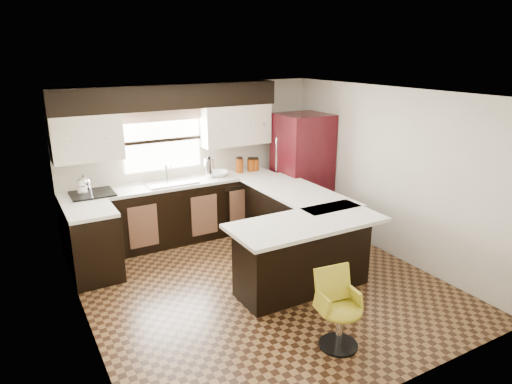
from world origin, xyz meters
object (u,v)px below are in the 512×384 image
peninsula_long (294,223)px  peninsula_return (303,256)px  refrigerator (302,170)px  bar_chair (340,311)px

peninsula_long → peninsula_return: (-0.53, -0.97, 0.00)m
peninsula_return → peninsula_long: bearing=61.7°
peninsula_return → refrigerator: 2.35m
refrigerator → bar_chair: bearing=-118.5°
peninsula_long → refrigerator: bearing=49.9°
peninsula_long → peninsula_return: size_ratio=1.18×
peninsula_return → bar_chair: size_ratio=2.03×
peninsula_long → refrigerator: 1.30m
peninsula_return → bar_chair: (-0.35, -1.14, -0.04)m
peninsula_return → refrigerator: refrigerator is taller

